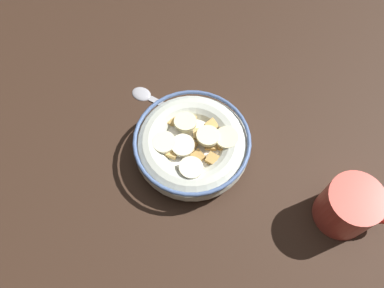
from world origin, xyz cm
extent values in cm
cube|color=#332116|center=(0.00, 0.00, -1.00)|extent=(123.62, 123.62, 2.00)
cylinder|color=beige|center=(0.00, 0.00, 0.30)|extent=(9.65, 9.65, 0.60)
torus|color=beige|center=(0.00, 0.00, 2.32)|extent=(17.55, 17.55, 4.64)
torus|color=#4C6699|center=(0.00, 0.00, 4.34)|extent=(17.62, 17.62, 0.60)
cylinder|color=white|center=(0.00, 0.00, 2.94)|extent=(14.77, 14.77, 0.40)
cube|color=#AD7F42|center=(0.41, -0.64, 3.69)|extent=(2.06, 2.00, 0.97)
cube|color=#AD7F42|center=(4.00, 4.08, 3.58)|extent=(1.83, 1.78, 0.88)
cube|color=tan|center=(4.90, 2.46, 3.70)|extent=(2.22, 2.26, 0.98)
cube|color=#AD7F42|center=(-1.12, 6.16, 3.43)|extent=(2.39, 2.39, 0.80)
cube|color=tan|center=(4.56, 0.91, 3.53)|extent=(2.08, 2.09, 0.80)
cube|color=tan|center=(2.03, 3.63, 3.69)|extent=(2.39, 2.36, 0.98)
cube|color=#B78947|center=(5.31, -2.55, 3.55)|extent=(2.07, 2.02, 0.93)
cube|color=#B78947|center=(-0.85, -5.90, 3.47)|extent=(1.72, 1.75, 0.82)
cube|color=tan|center=(-2.31, -2.53, 3.59)|extent=(1.71, 1.79, 0.95)
cube|color=tan|center=(0.56, 1.60, 3.65)|extent=(2.12, 2.17, 0.94)
cube|color=#AD7F42|center=(2.53, 5.20, 3.47)|extent=(2.01, 2.02, 0.79)
cube|color=#B78947|center=(3.67, -1.75, 3.63)|extent=(2.08, 2.02, 0.93)
cube|color=tan|center=(-1.62, 3.78, 3.43)|extent=(2.08, 2.13, 0.93)
cube|color=tan|center=(-5.03, 3.84, 3.59)|extent=(2.27, 2.29, 0.85)
cube|color=#B78947|center=(1.52, -1.92, 3.45)|extent=(2.38, 2.40, 0.98)
cube|color=tan|center=(-4.06, 2.64, 3.68)|extent=(2.00, 1.98, 0.82)
cube|color=tan|center=(2.80, 0.50, 3.64)|extent=(2.05, 2.08, 0.86)
cylinder|color=beige|center=(-1.87, 2.54, 4.39)|extent=(4.81, 4.83, 1.42)
cylinder|color=#F9EFC6|center=(1.27, -4.40, 4.53)|extent=(3.91, 3.92, 1.05)
cylinder|color=#F9EFC6|center=(-1.03, -1.21, 4.27)|extent=(4.09, 4.09, 1.07)
cylinder|color=beige|center=(4.81, 1.91, 4.43)|extent=(4.51, 4.54, 1.03)
cylinder|color=beige|center=(2.10, 1.18, 4.70)|extent=(4.93, 4.95, 1.09)
cylinder|color=#F9EFC6|center=(-3.81, -1.61, 4.32)|extent=(4.89, 4.89, 0.89)
ellipsoid|color=#A5A5AD|center=(-11.60, 7.86, 0.40)|extent=(3.94, 3.33, 0.80)
cube|color=#A5A5AD|center=(-4.63, 6.37, 0.18)|extent=(10.77, 3.24, 0.36)
cylinder|color=#D84C3F|center=(23.50, -3.00, 3.83)|extent=(7.67, 7.67, 7.65)
torus|color=#D84C3F|center=(27.33, -3.00, 3.83)|extent=(5.08, 0.80, 5.08)
camera|label=1|loc=(7.94, -24.75, 55.15)|focal=36.11mm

